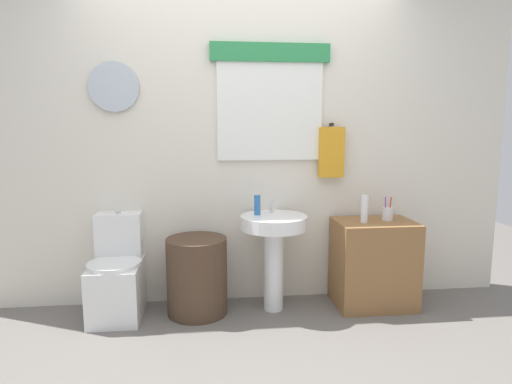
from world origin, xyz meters
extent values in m
plane|color=slate|center=(0.00, 0.00, 0.00)|extent=(8.00, 8.00, 0.00)
cube|color=silver|center=(0.00, 1.15, 1.30)|extent=(4.40, 0.10, 2.60)
cube|color=white|center=(0.22, 1.08, 1.53)|extent=(0.82, 0.03, 0.76)
cube|color=#2D894C|center=(0.22, 1.07, 1.97)|extent=(0.92, 0.04, 0.14)
cylinder|color=silver|center=(-0.95, 1.08, 1.70)|extent=(0.37, 0.03, 0.37)
cylinder|color=black|center=(0.71, 1.07, 1.42)|extent=(0.02, 0.06, 0.02)
cube|color=gold|center=(0.71, 1.05, 1.20)|extent=(0.20, 0.05, 0.40)
cube|color=white|center=(-0.95, 0.85, 0.20)|extent=(0.36, 0.50, 0.41)
cylinder|color=white|center=(-0.95, 0.79, 0.42)|extent=(0.38, 0.38, 0.03)
cube|color=white|center=(-0.95, 1.02, 0.58)|extent=(0.34, 0.18, 0.35)
cylinder|color=silver|center=(-0.95, 1.02, 0.76)|extent=(0.04, 0.04, 0.02)
cylinder|color=#4C3828|center=(-0.36, 0.85, 0.29)|extent=(0.45, 0.45, 0.58)
cylinder|color=white|center=(0.22, 0.85, 0.32)|extent=(0.15, 0.15, 0.64)
cylinder|color=white|center=(0.22, 0.85, 0.69)|extent=(0.51, 0.51, 0.10)
cylinder|color=silver|center=(0.22, 0.97, 0.79)|extent=(0.03, 0.03, 0.10)
cube|color=olive|center=(1.02, 0.85, 0.34)|extent=(0.60, 0.44, 0.68)
cylinder|color=#2D6BB7|center=(0.10, 0.90, 0.82)|extent=(0.05, 0.05, 0.15)
cylinder|color=white|center=(0.91, 0.81, 0.79)|extent=(0.05, 0.05, 0.21)
cylinder|color=silver|center=(1.12, 0.87, 0.73)|extent=(0.08, 0.08, 0.10)
cylinder|color=red|center=(1.14, 0.87, 0.78)|extent=(0.01, 0.03, 0.18)
cylinder|color=purple|center=(1.11, 0.87, 0.78)|extent=(0.01, 0.04, 0.18)
camera|label=1|loc=(-0.27, -2.33, 1.41)|focal=30.49mm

